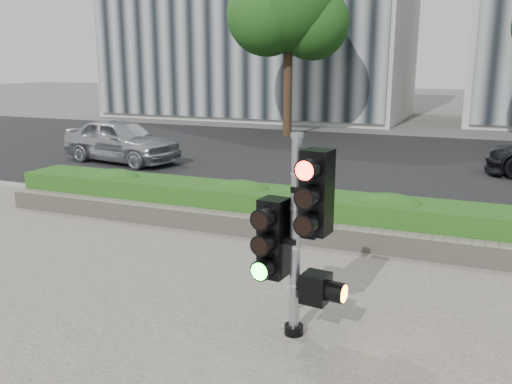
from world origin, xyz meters
TOP-DOWN VIEW (x-y plane):
  - ground at (0.00, 0.00)m, footprint 120.00×120.00m
  - sidewalk at (0.00, -2.50)m, footprint 16.00×11.00m
  - road at (0.00, 10.00)m, footprint 60.00×13.00m
  - curb at (0.00, 3.15)m, footprint 60.00×0.25m
  - stone_wall at (0.00, 1.90)m, footprint 12.00×0.32m
  - hedge at (0.00, 2.55)m, footprint 12.00×1.00m
  - tree_left at (-4.52, 14.56)m, footprint 4.61×4.03m
  - traffic_signal at (1.10, -1.14)m, footprint 0.80×0.61m
  - car_silver at (-7.17, 7.01)m, footprint 4.06×2.20m

SIDE VIEW (x-z plane):
  - ground at x=0.00m, z-range 0.00..0.00m
  - road at x=0.00m, z-range 0.00..0.02m
  - sidewalk at x=0.00m, z-range 0.00..0.03m
  - curb at x=0.00m, z-range 0.00..0.12m
  - stone_wall at x=0.00m, z-range 0.03..0.37m
  - hedge at x=0.00m, z-range 0.03..0.71m
  - car_silver at x=-7.17m, z-range 0.02..1.33m
  - traffic_signal at x=1.10m, z-range 0.15..2.39m
  - tree_left at x=-4.52m, z-range 1.37..8.72m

